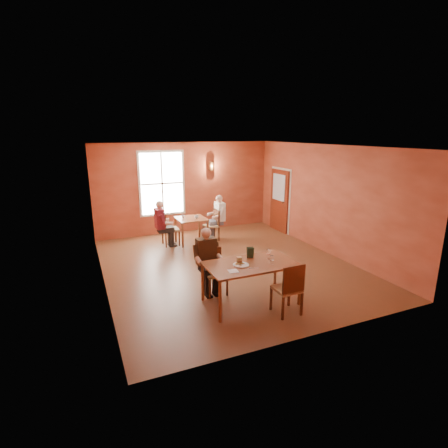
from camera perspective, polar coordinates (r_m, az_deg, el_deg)
name	(u,v)px	position (r m, az deg, el deg)	size (l,w,h in m)	color
ground	(227,265)	(9.05, 0.50, -6.74)	(6.00, 7.00, 0.01)	brown
wall_back	(185,188)	(11.85, -6.32, 5.88)	(6.00, 0.04, 3.00)	brown
wall_front	(316,252)	(5.70, 14.84, -4.42)	(6.00, 0.04, 3.00)	brown
wall_left	(99,220)	(7.93, -19.75, 0.61)	(0.04, 7.00, 3.00)	brown
wall_right	(325,199)	(10.17, 16.23, 3.90)	(0.04, 7.00, 3.00)	brown
ceiling	(227,146)	(8.42, 0.55, 12.60)	(6.00, 7.00, 0.04)	white
window	(162,183)	(11.57, -10.09, 6.53)	(1.36, 0.10, 1.96)	white
door	(279,201)	(12.05, 8.98, 3.77)	(0.12, 1.04, 2.10)	maroon
wall_sconce	(211,166)	(11.96, -2.10, 9.43)	(0.16, 0.16, 0.28)	brown
main_table	(251,283)	(7.06, 4.36, -9.59)	(1.78, 1.00, 0.83)	brown
chair_diner_main	(215,272)	(7.38, -1.46, -7.87)	(0.43, 0.43, 0.96)	#3C1E0C
diner_main	(216,264)	(7.29, -1.38, -6.58)	(0.54, 0.54, 1.34)	black
chair_empty	(287,288)	(6.72, 10.21, -10.20)	(0.45, 0.45, 1.03)	brown
plate_food	(241,264)	(6.78, 2.77, -6.62)	(0.31, 0.31, 0.04)	white
sandwich	(239,261)	(6.87, 2.51, -5.99)	(0.09, 0.09, 0.11)	tan
goblet_a	(269,254)	(7.14, 7.30, -4.81)	(0.09, 0.09, 0.22)	white
goblet_c	(272,260)	(6.84, 7.78, -5.81)	(0.08, 0.08, 0.20)	white
menu_stand	(250,253)	(7.15, 4.30, -4.67)	(0.14, 0.07, 0.23)	#1C3521
knife	(254,268)	(6.66, 4.86, -7.21)	(0.20, 0.02, 0.00)	silver
napkin	(233,271)	(6.51, 1.50, -7.69)	(0.18, 0.18, 0.01)	white
second_table	(191,230)	(10.81, -5.36, -1.02)	(0.87, 0.87, 0.77)	brown
chair_diner_white	(211,225)	(10.99, -2.15, -0.17)	(0.43, 0.43, 0.96)	#4E2D14
diner_white	(212,219)	(10.96, -2.01, 0.83)	(0.54, 0.54, 1.35)	white
chair_diner_maroon	(171,228)	(10.61, -8.71, -0.73)	(0.45, 0.45, 1.02)	brown
diner_maroon	(169,223)	(10.56, -8.90, 0.11)	(0.54, 0.54, 1.35)	#5D1716
cup_a	(197,217)	(10.64, -4.50, 1.14)	(0.12, 0.12, 0.09)	white
cup_b	(183,217)	(10.72, -6.67, 1.20)	(0.11, 0.11, 0.10)	white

